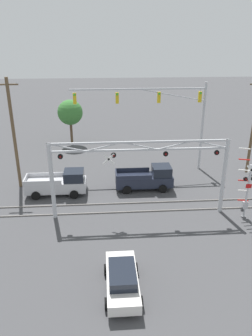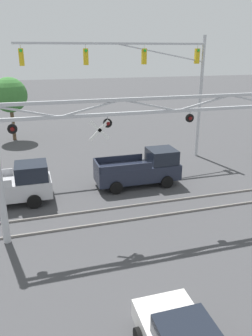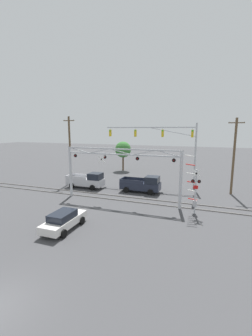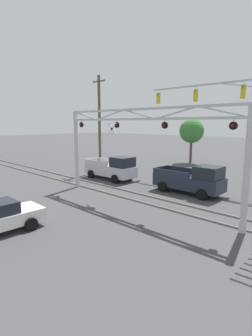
{
  "view_description": "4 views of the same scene",
  "coord_description": "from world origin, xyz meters",
  "px_view_note": "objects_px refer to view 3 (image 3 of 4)",
  "views": [
    {
      "loc": [
        -2.62,
        -5.83,
        13.15
      ],
      "look_at": [
        -0.88,
        18.08,
        3.21
      ],
      "focal_mm": 35.0,
      "sensor_mm": 36.0,
      "label": 1
    },
    {
      "loc": [
        -4.99,
        3.11,
        7.87
      ],
      "look_at": [
        -0.1,
        19.73,
        1.59
      ],
      "focal_mm": 35.0,
      "sensor_mm": 36.0,
      "label": 2
    },
    {
      "loc": [
        8.88,
        -6.14,
        8.1
      ],
      "look_at": [
        -0.35,
        18.97,
        3.38
      ],
      "focal_mm": 24.0,
      "sensor_mm": 36.0,
      "label": 3
    },
    {
      "loc": [
        10.51,
        4.17,
        5.08
      ],
      "look_at": [
        -0.85,
        16.12,
        2.25
      ],
      "focal_mm": 28.0,
      "sensor_mm": 36.0,
      "label": 4
    }
  ],
  "objects_px": {
    "pickup_truck_following": "(87,181)",
    "crossing_gantry": "(121,167)",
    "sedan_waiting": "(64,220)",
    "background_tree_beyond_span": "(123,150)",
    "utility_pole_left": "(70,149)",
    "pickup_truck_lead": "(142,185)",
    "crossing_signal_mast": "(195,192)",
    "utility_pole_right": "(234,156)",
    "traffic_signal_span": "(170,142)"
  },
  "relations": [
    {
      "from": "traffic_signal_span",
      "to": "background_tree_beyond_span",
      "type": "xyz_separation_m",
      "value": [
        -10.37,
        9.06,
        -2.22
      ]
    },
    {
      "from": "crossing_gantry",
      "to": "crossing_signal_mast",
      "type": "relative_size",
      "value": 2.33
    },
    {
      "from": "utility_pole_left",
      "to": "utility_pole_right",
      "type": "relative_size",
      "value": 1.05
    },
    {
      "from": "sedan_waiting",
      "to": "utility_pole_left",
      "type": "relative_size",
      "value": 0.45
    },
    {
      "from": "utility_pole_right",
      "to": "background_tree_beyond_span",
      "type": "xyz_separation_m",
      "value": [
        -18.43,
        10.42,
        -0.76
      ]
    },
    {
      "from": "traffic_signal_span",
      "to": "utility_pole_right",
      "type": "distance_m",
      "value": 8.3
    },
    {
      "from": "sedan_waiting",
      "to": "utility_pole_right",
      "type": "distance_m",
      "value": 21.12
    },
    {
      "from": "traffic_signal_span",
      "to": "pickup_truck_following",
      "type": "xyz_separation_m",
      "value": [
        -10.34,
        -4.93,
        -5.28
      ]
    },
    {
      "from": "pickup_truck_following",
      "to": "sedan_waiting",
      "type": "distance_m",
      "value": 12.93
    },
    {
      "from": "pickup_truck_following",
      "to": "utility_pole_right",
      "type": "height_order",
      "value": "utility_pole_right"
    },
    {
      "from": "pickup_truck_lead",
      "to": "utility_pole_right",
      "type": "relative_size",
      "value": 0.54
    },
    {
      "from": "sedan_waiting",
      "to": "background_tree_beyond_span",
      "type": "xyz_separation_m",
      "value": [
        -4.78,
        26.02,
        3.31
      ]
    },
    {
      "from": "traffic_signal_span",
      "to": "pickup_truck_lead",
      "type": "height_order",
      "value": "traffic_signal_span"
    },
    {
      "from": "sedan_waiting",
      "to": "utility_pole_left",
      "type": "distance_m",
      "value": 16.85
    },
    {
      "from": "pickup_truck_following",
      "to": "crossing_gantry",
      "type": "bearing_deg",
      "value": -31.02
    },
    {
      "from": "crossing_signal_mast",
      "to": "pickup_truck_following",
      "type": "height_order",
      "value": "crossing_signal_mast"
    },
    {
      "from": "pickup_truck_following",
      "to": "background_tree_beyond_span",
      "type": "xyz_separation_m",
      "value": [
        -0.04,
        13.99,
        3.05
      ]
    },
    {
      "from": "crossing_signal_mast",
      "to": "utility_pole_left",
      "type": "bearing_deg",
      "value": 159.46
    },
    {
      "from": "crossing_signal_mast",
      "to": "utility_pole_left",
      "type": "distance_m",
      "value": 19.71
    },
    {
      "from": "crossing_gantry",
      "to": "sedan_waiting",
      "type": "height_order",
      "value": "crossing_gantry"
    },
    {
      "from": "utility_pole_right",
      "to": "pickup_truck_following",
      "type": "bearing_deg",
      "value": -169.03
    },
    {
      "from": "crossing_signal_mast",
      "to": "utility_pole_right",
      "type": "height_order",
      "value": "utility_pole_right"
    },
    {
      "from": "utility_pole_left",
      "to": "traffic_signal_span",
      "type": "bearing_deg",
      "value": 12.32
    },
    {
      "from": "pickup_truck_following",
      "to": "background_tree_beyond_span",
      "type": "height_order",
      "value": "background_tree_beyond_span"
    },
    {
      "from": "utility_pole_left",
      "to": "background_tree_beyond_span",
      "type": "bearing_deg",
      "value": 72.79
    },
    {
      "from": "traffic_signal_span",
      "to": "utility_pole_right",
      "type": "bearing_deg",
      "value": -9.62
    },
    {
      "from": "traffic_signal_span",
      "to": "background_tree_beyond_span",
      "type": "bearing_deg",
      "value": 138.87
    },
    {
      "from": "utility_pole_right",
      "to": "utility_pole_left",
      "type": "bearing_deg",
      "value": -175.56
    },
    {
      "from": "pickup_truck_lead",
      "to": "utility_pole_right",
      "type": "bearing_deg",
      "value": 15.93
    },
    {
      "from": "pickup_truck_lead",
      "to": "background_tree_beyond_span",
      "type": "height_order",
      "value": "background_tree_beyond_span"
    },
    {
      "from": "crossing_gantry",
      "to": "utility_pole_left",
      "type": "xyz_separation_m",
      "value": [
        -10.34,
        5.78,
        1.13
      ]
    },
    {
      "from": "pickup_truck_lead",
      "to": "background_tree_beyond_span",
      "type": "bearing_deg",
      "value": 120.11
    },
    {
      "from": "pickup_truck_lead",
      "to": "sedan_waiting",
      "type": "relative_size",
      "value": 1.16
    },
    {
      "from": "background_tree_beyond_span",
      "to": "traffic_signal_span",
      "type": "bearing_deg",
      "value": -41.13
    },
    {
      "from": "crossing_gantry",
      "to": "sedan_waiting",
      "type": "relative_size",
      "value": 3.03
    },
    {
      "from": "crossing_signal_mast",
      "to": "sedan_waiting",
      "type": "height_order",
      "value": "crossing_signal_mast"
    },
    {
      "from": "crossing_signal_mast",
      "to": "utility_pole_left",
      "type": "height_order",
      "value": "utility_pole_left"
    },
    {
      "from": "traffic_signal_span",
      "to": "background_tree_beyond_span",
      "type": "distance_m",
      "value": 13.95
    },
    {
      "from": "crossing_signal_mast",
      "to": "utility_pole_right",
      "type": "distance_m",
      "value": 9.8
    },
    {
      "from": "pickup_truck_following",
      "to": "traffic_signal_span",
      "type": "bearing_deg",
      "value": 25.52
    },
    {
      "from": "sedan_waiting",
      "to": "background_tree_beyond_span",
      "type": "relative_size",
      "value": 0.78
    },
    {
      "from": "sedan_waiting",
      "to": "utility_pole_right",
      "type": "height_order",
      "value": "utility_pole_right"
    },
    {
      "from": "utility_pole_right",
      "to": "crossing_gantry",
      "type": "bearing_deg",
      "value": -147.7
    },
    {
      "from": "sedan_waiting",
      "to": "background_tree_beyond_span",
      "type": "distance_m",
      "value": 26.66
    },
    {
      "from": "crossing_signal_mast",
      "to": "sedan_waiting",
      "type": "distance_m",
      "value": 12.07
    },
    {
      "from": "crossing_signal_mast",
      "to": "traffic_signal_span",
      "type": "distance_m",
      "value": 11.52
    },
    {
      "from": "sedan_waiting",
      "to": "traffic_signal_span",
      "type": "bearing_deg",
      "value": 71.75
    },
    {
      "from": "traffic_signal_span",
      "to": "pickup_truck_lead",
      "type": "distance_m",
      "value": 7.34
    },
    {
      "from": "crossing_signal_mast",
      "to": "utility_pole_right",
      "type": "xyz_separation_m",
      "value": [
        3.94,
        8.56,
        2.67
      ]
    },
    {
      "from": "utility_pole_left",
      "to": "utility_pole_right",
      "type": "distance_m",
      "value": 22.26
    }
  ]
}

